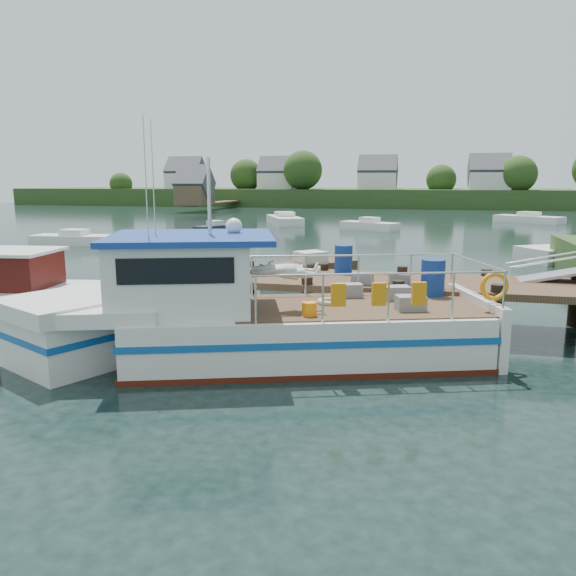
% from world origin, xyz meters
% --- Properties ---
extents(ground_plane, '(160.00, 160.00, 0.00)m').
position_xyz_m(ground_plane, '(0.00, 0.00, 0.00)').
color(ground_plane, black).
extents(far_shore, '(140.00, 42.55, 9.22)m').
position_xyz_m(far_shore, '(0.01, 82.37, 2.10)').
color(far_shore, '#2C461D').
rests_on(far_shore, ground).
extents(dock, '(16.60, 3.00, 4.78)m').
position_xyz_m(dock, '(6.51, 0.01, 2.24)').
color(dock, '#4B3523').
rests_on(dock, ground).
extents(lobster_boat, '(11.51, 6.43, 5.64)m').
position_xyz_m(lobster_boat, '(-1.42, -4.01, 1.02)').
color(lobster_boat, silver).
rests_on(lobster_boat, ground).
extents(moored_rowboat, '(3.99, 4.05, 1.23)m').
position_xyz_m(moored_rowboat, '(-2.11, 7.22, 0.46)').
color(moored_rowboat, '#4B3523').
rests_on(moored_rowboat, ground).
extents(moored_far, '(6.75, 5.72, 1.13)m').
position_xyz_m(moored_far, '(13.01, 45.57, 0.42)').
color(moored_far, silver).
rests_on(moored_far, ground).
extents(moored_a, '(5.80, 2.43, 1.04)m').
position_xyz_m(moored_a, '(-20.16, 16.81, 0.39)').
color(moored_a, silver).
rests_on(moored_a, ground).
extents(moored_b, '(5.38, 3.99, 1.14)m').
position_xyz_m(moored_b, '(-2.01, 32.85, 0.42)').
color(moored_b, silver).
rests_on(moored_b, ground).
extents(moored_d, '(5.28, 7.62, 1.23)m').
position_xyz_m(moored_d, '(-10.87, 37.85, 0.46)').
color(moored_d, silver).
rests_on(moored_d, ground).
extents(moored_e, '(2.65, 3.99, 1.05)m').
position_xyz_m(moored_e, '(-14.03, 26.96, 0.39)').
color(moored_e, black).
rests_on(moored_e, ground).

